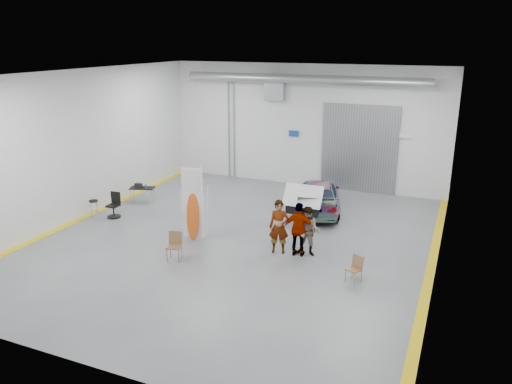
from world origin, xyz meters
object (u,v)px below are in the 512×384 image
at_px(surfboard_display, 192,209).
at_px(work_table, 141,187).
at_px(person_a, 279,227).
at_px(folding_chair_far, 354,274).
at_px(folding_chair_near, 175,252).
at_px(shop_stool, 94,209).
at_px(person_c, 299,229).
at_px(office_chair, 114,207).
at_px(sedan_car, 318,196).
at_px(person_b, 308,231).

height_order(surfboard_display, work_table, surfboard_display).
distance_m(person_a, work_table, 8.20).
xyz_separation_m(folding_chair_far, work_table, (-10.58, 3.99, 0.43)).
distance_m(surfboard_display, folding_chair_near, 2.06).
bearing_deg(folding_chair_near, folding_chair_far, -7.85).
xyz_separation_m(folding_chair_far, shop_stool, (-11.17, 1.50, 0.11)).
xyz_separation_m(person_a, person_c, (0.71, 0.03, -0.00)).
xyz_separation_m(shop_stool, office_chair, (0.73, 0.38, 0.08)).
xyz_separation_m(sedan_car, folding_chair_near, (-2.97, -6.81, -0.36)).
height_order(folding_chair_near, folding_chair_far, folding_chair_near).
xyz_separation_m(person_a, shop_stool, (-8.29, 0.31, -0.58)).
xyz_separation_m(sedan_car, work_table, (-7.68, -2.04, 0.03)).
bearing_deg(folding_chair_near, surfboard_display, 85.43).
distance_m(person_c, folding_chair_far, 2.58).
bearing_deg(surfboard_display, work_table, 136.22).
distance_m(person_b, person_c, 0.32).
bearing_deg(folding_chair_far, person_a, -178.43).
bearing_deg(sedan_car, folding_chair_near, 50.37).
bearing_deg(person_a, folding_chair_far, -36.11).
relative_size(person_c, surfboard_display, 0.66).
relative_size(sedan_car, person_c, 2.41).
bearing_deg(work_table, shop_stool, -103.39).
relative_size(folding_chair_near, folding_chair_far, 1.16).
xyz_separation_m(surfboard_display, folding_chair_far, (6.23, -1.04, -0.91)).
height_order(person_c, office_chair, person_c).
xyz_separation_m(folding_chair_near, shop_stool, (-5.30, 2.29, 0.07)).
bearing_deg(person_b, person_c, -156.29).
relative_size(person_a, folding_chair_far, 2.29).
height_order(shop_stool, work_table, work_table).
bearing_deg(person_a, work_table, 146.19).
height_order(person_a, office_chair, person_a).
bearing_deg(person_a, shop_stool, 164.03).
distance_m(person_b, folding_chair_far, 2.41).
bearing_deg(sedan_car, office_chair, 12.70).
distance_m(folding_chair_far, shop_stool, 11.27).
relative_size(surfboard_display, work_table, 2.39).
bearing_deg(person_b, folding_chair_far, -40.06).
bearing_deg(office_chair, surfboard_display, -13.43).
bearing_deg(work_table, person_b, -16.79).
bearing_deg(folding_chair_far, person_b, 168.13).
distance_m(sedan_car, work_table, 7.95).
distance_m(sedan_car, folding_chair_far, 6.70).
height_order(person_c, shop_stool, person_c).
relative_size(surfboard_display, shop_stool, 3.87).
height_order(sedan_car, folding_chair_far, sedan_car).
relative_size(sedan_car, surfboard_display, 1.58).
xyz_separation_m(sedan_car, surfboard_display, (-3.32, -4.98, 0.51)).
bearing_deg(sedan_car, person_b, 86.13).
relative_size(folding_chair_far, office_chair, 0.80).
bearing_deg(surfboard_display, office_chair, 159.02).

